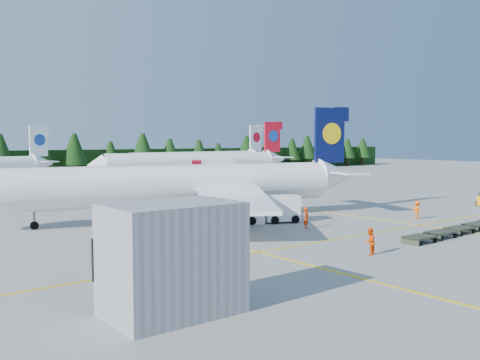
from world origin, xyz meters
TOP-DOWN VIEW (x-y plane):
  - ground at (0.00, 0.00)m, footprint 320.00×320.00m
  - taxi_stripe_a at (-14.00, 20.00)m, footprint 0.25×120.00m
  - taxi_stripe_b at (6.00, 20.00)m, footprint 0.25×120.00m
  - taxi_stripe_cross at (0.00, -6.00)m, footprint 80.00×0.25m
  - treeline_hedge at (0.00, 82.00)m, footprint 220.00×4.00m
  - terminal_building at (-26.00, -14.00)m, footprint 6.00×4.00m
  - airliner_navy at (-11.71, 11.27)m, footprint 39.76×32.32m
  - airliner_red at (17.41, 52.64)m, footprint 41.20×33.72m
  - airliner_far_right at (25.19, 63.46)m, footprint 40.48×7.75m
  - airstairs at (-9.64, 13.35)m, footprint 5.63×7.13m
  - service_truck at (-4.02, 4.05)m, footprint 5.83×4.11m
  - dolly_train at (4.73, -10.74)m, footprint 15.64×2.36m
  - uld_pair at (-8.62, 7.29)m, footprint 5.96×3.43m
  - crew_a at (-3.83, -0.60)m, footprint 0.85×0.75m
  - crew_b at (-8.42, -11.46)m, footprint 1.13×1.00m
  - crew_c at (9.40, -3.42)m, footprint 0.59×0.82m

SIDE VIEW (x-z plane):
  - ground at x=0.00m, z-range 0.00..0.00m
  - taxi_stripe_a at x=-14.00m, z-range 0.00..0.01m
  - taxi_stripe_b at x=6.00m, z-range 0.00..0.01m
  - taxi_stripe_cross at x=0.00m, z-range 0.00..0.01m
  - dolly_train at x=4.73m, z-range 0.41..0.56m
  - airstairs at x=-9.64m, z-range -1.19..3.01m
  - crew_c at x=9.40m, z-range 0.00..1.87m
  - crew_b at x=-8.42m, z-range 0.00..1.92m
  - crew_a at x=-3.83m, z-range 0.00..1.96m
  - uld_pair at x=-8.62m, z-range 0.32..2.17m
  - service_truck at x=-4.02m, z-range -0.01..2.64m
  - terminal_building at x=-26.00m, z-range 0.00..5.20m
  - treeline_hedge at x=0.00m, z-range 0.00..6.00m
  - airliner_navy at x=-11.71m, z-range -2.35..9.42m
  - airliner_red at x=17.41m, z-range -2.39..9.61m
  - airliner_far_right at x=25.19m, z-range -2.20..9.58m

